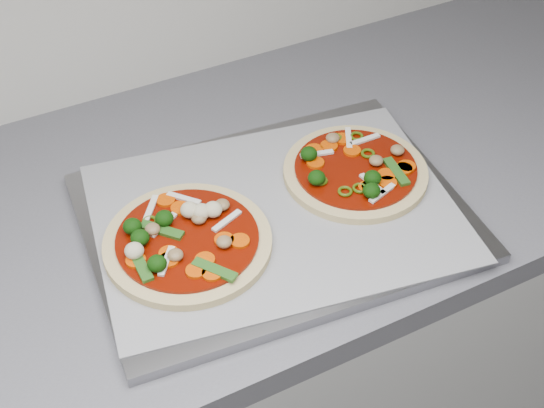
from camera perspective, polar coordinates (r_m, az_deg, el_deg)
name	(u,v)px	position (r m, az deg, el deg)	size (l,w,h in m)	color
base_cabinet	(462,284)	(1.61, 14.14, -5.87)	(3.60, 0.60, 0.86)	beige
countertop	(509,105)	(1.32, 17.42, 7.16)	(3.60, 0.60, 0.04)	slate
baking_tray	(275,217)	(1.01, 0.23, -0.99)	(0.49, 0.36, 0.02)	gray
parchment	(275,212)	(1.01, 0.23, -0.61)	(0.47, 0.34, 0.00)	gray
pizza_left	(185,240)	(0.96, -6.56, -2.71)	(0.25, 0.25, 0.04)	#CDBA71
pizza_right	(355,170)	(1.06, 6.28, 2.53)	(0.25, 0.25, 0.03)	#CDBA71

